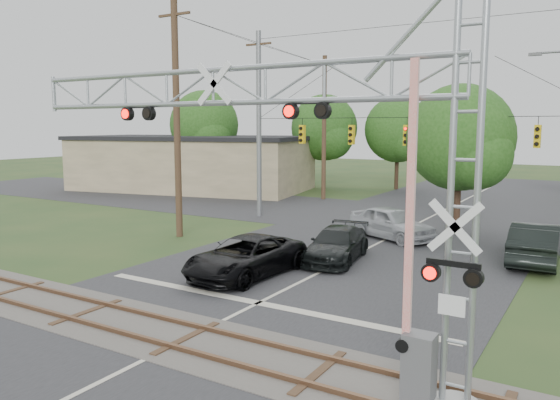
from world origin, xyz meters
The scene contains 13 objects.
ground centered at (0.00, 0.00, 0.00)m, with size 160.00×160.00×0.00m, color #28421E.
road_main centered at (0.00, 10.00, 0.01)m, with size 14.00×90.00×0.02m, color #29292C.
road_cross centered at (0.00, 24.00, 0.01)m, with size 90.00×12.00×0.02m, color #29292C.
railroad_track centered at (0.00, 2.00, 0.03)m, with size 90.00×3.20×0.17m.
crossing_gantry centered at (3.55, 1.63, 4.96)m, with size 12.34×1.02×7.97m.
traffic_signal_span centered at (0.93, 20.00, 5.67)m, with size 19.34×0.36×11.50m.
pickup_black centered at (-2.23, 8.01, 0.76)m, with size 2.52×5.47×1.52m, color black.
car_dark centered at (-0.29, 12.00, 0.71)m, with size 1.98×4.87×1.41m, color black.
sedan_silver centered at (0.16, 17.55, 0.83)m, with size 1.96×4.88×1.66m, color #A2A5AA.
suv_dark centered at (7.01, 15.94, 0.86)m, with size 1.83×5.25×1.73m, color black.
commercial_building centered at (-22.97, 29.42, 2.42)m, with size 22.30×14.38×4.83m.
utility_poles centered at (3.19, 21.98, 5.98)m, with size 23.63×28.96×13.21m.
treeline centered at (-2.31, 33.98, 5.26)m, with size 54.35×25.15×9.04m.
Camera 1 is at (9.44, -8.73, 5.72)m, focal length 35.00 mm.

